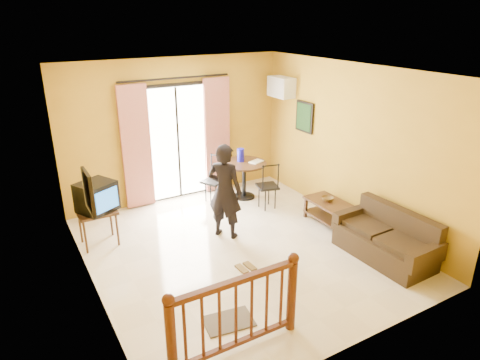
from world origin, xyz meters
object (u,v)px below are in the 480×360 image
standing_person (225,191)px  coffee_table (330,209)px  dining_table (244,170)px  television (97,197)px  sofa (387,240)px

standing_person → coffee_table: bearing=-144.5°
dining_table → coffee_table: size_ratio=0.96×
television → dining_table: television is taller
standing_person → sofa: bearing=-173.2°
sofa → standing_person: 2.66m
television → dining_table: (2.99, 0.47, -0.24)m
dining_table → standing_person: (-1.11, -1.24, 0.22)m
coffee_table → sofa: 1.31m
coffee_table → standing_person: bearing=163.3°
television → standing_person: (1.89, -0.77, -0.03)m
television → standing_person: 2.04m
coffee_table → standing_person: (-1.83, 0.55, 0.53)m
sofa → standing_person: bearing=133.1°
dining_table → coffee_table: 1.96m
dining_table → sofa: (0.72, -3.10, -0.31)m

